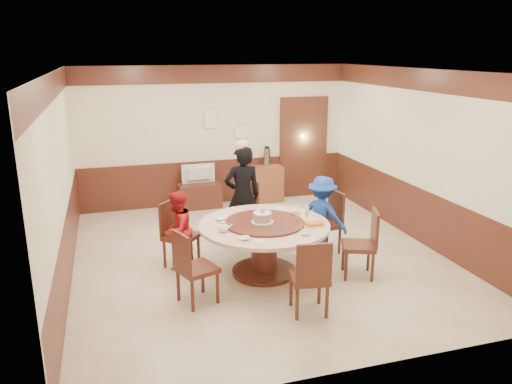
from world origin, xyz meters
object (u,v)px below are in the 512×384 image
object	(u,v)px
person_standing	(242,196)
birthday_cake	(262,217)
television	(199,174)
person_red	(177,230)
banquet_table	(264,238)
side_cabinet	(263,184)
tv_stand	(200,195)
person_blue	(322,216)
thermos	(267,157)
shrimp_platter	(314,225)

from	to	relation	value
person_standing	birthday_cake	size ratio (longest dim) A/B	5.25
television	person_red	bearing A→B (deg)	72.31
banquet_table	side_cabinet	size ratio (longest dim) A/B	2.29
tv_stand	television	distance (m)	0.44
banquet_table	birthday_cake	distance (m)	0.32
birthday_cake	tv_stand	size ratio (longest dim) A/B	0.37
birthday_cake	person_blue	bearing A→B (deg)	21.60
thermos	tv_stand	bearing A→B (deg)	-178.80
banquet_table	tv_stand	size ratio (longest dim) A/B	2.15
shrimp_platter	thermos	xyz separation A→B (m)	(0.51, 3.69, 0.16)
shrimp_platter	thermos	bearing A→B (deg)	82.12
person_red	thermos	world-z (taller)	person_red
person_blue	side_cabinet	size ratio (longest dim) A/B	1.56
television	thermos	world-z (taller)	thermos
person_red	birthday_cake	world-z (taller)	person_red
person_red	person_standing	bearing A→B (deg)	157.03
tv_stand	side_cabinet	world-z (taller)	side_cabinet
shrimp_platter	thermos	distance (m)	3.73
tv_stand	television	size ratio (longest dim) A/B	1.27
person_blue	tv_stand	bearing A→B (deg)	-15.83
side_cabinet	banquet_table	bearing A→B (deg)	-107.26
television	side_cabinet	size ratio (longest dim) A/B	0.84
person_blue	banquet_table	bearing A→B (deg)	70.78
birthday_cake	tv_stand	bearing A→B (deg)	94.63
tv_stand	side_cabinet	distance (m)	1.36
person_standing	person_red	distance (m)	1.31
shrimp_platter	tv_stand	world-z (taller)	shrimp_platter
person_blue	thermos	bearing A→B (deg)	-42.17
birthday_cake	person_standing	bearing A→B (deg)	88.23
person_blue	person_standing	bearing A→B (deg)	14.04
banquet_table	person_standing	bearing A→B (deg)	89.78
person_standing	person_blue	distance (m)	1.31
banquet_table	person_red	size ratio (longest dim) A/B	1.59
shrimp_platter	television	size ratio (longest dim) A/B	0.45
person_blue	tv_stand	xyz separation A→B (m)	(-1.37, 2.92, -0.37)
banquet_table	person_red	distance (m)	1.27
television	person_blue	bearing A→B (deg)	114.15
tv_stand	side_cabinet	bearing A→B (deg)	1.27
person_red	person_blue	bearing A→B (deg)	125.61
person_blue	person_red	bearing A→B (deg)	45.19
television	side_cabinet	distance (m)	1.39
person_standing	thermos	xyz separation A→B (m)	(1.13, 2.21, 0.12)
television	banquet_table	bearing A→B (deg)	94.20
shrimp_platter	side_cabinet	xyz separation A→B (m)	(0.43, 3.69, -0.40)
shrimp_platter	television	distance (m)	3.77
birthday_cake	side_cabinet	xyz separation A→B (m)	(1.08, 3.39, -0.48)
television	person_standing	bearing A→B (deg)	97.07
tv_stand	television	world-z (taller)	television
person_red	television	size ratio (longest dim) A/B	1.73
person_red	side_cabinet	xyz separation A→B (m)	(2.19, 2.81, -0.20)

